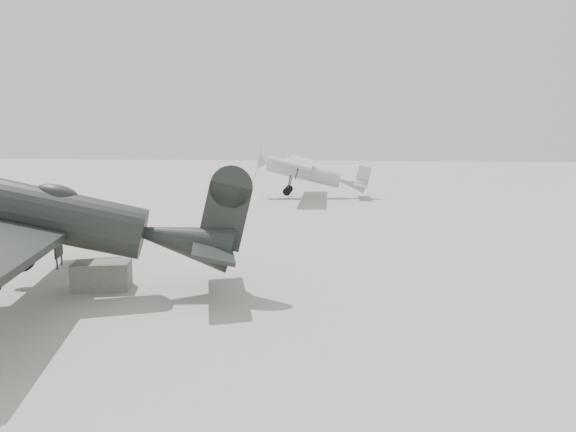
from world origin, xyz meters
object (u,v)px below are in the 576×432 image
equipment_block (102,275)px  sign_board (58,244)px  lowwing_monoplane (76,221)px  highwing_monoplane (308,169)px

equipment_block → sign_board: 3.34m
lowwing_monoplane → equipment_block: (0.23, 0.77, -1.59)m
highwing_monoplane → equipment_block: size_ratio=7.24×
lowwing_monoplane → highwing_monoplane: (3.10, 24.83, -0.05)m
lowwing_monoplane → sign_board: size_ratio=8.99×
equipment_block → lowwing_monoplane: bearing=-106.5°
sign_board → highwing_monoplane: bearing=58.5°
highwing_monoplane → sign_board: 22.60m
highwing_monoplane → sign_board: highwing_monoplane is taller
highwing_monoplane → equipment_block: 24.27m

